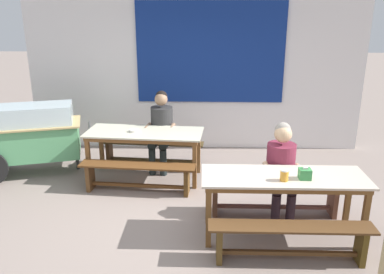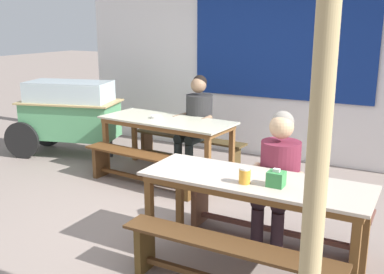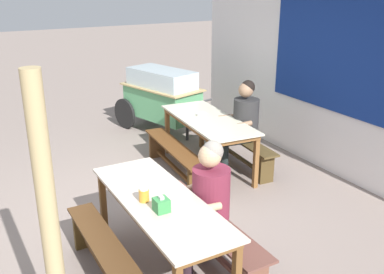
{
  "view_description": "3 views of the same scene",
  "coord_description": "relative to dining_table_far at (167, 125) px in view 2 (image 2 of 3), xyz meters",
  "views": [
    {
      "loc": [
        0.21,
        -4.41,
        2.55
      ],
      "look_at": [
        0.03,
        0.62,
        0.9
      ],
      "focal_mm": 36.86,
      "sensor_mm": 36.0,
      "label": 1
    },
    {
      "loc": [
        2.33,
        -3.59,
        2.0
      ],
      "look_at": [
        0.18,
        0.33,
        0.85
      ],
      "focal_mm": 42.62,
      "sensor_mm": 36.0,
      "label": 2
    },
    {
      "loc": [
        4.32,
        -1.76,
        2.63
      ],
      "look_at": [
        0.22,
        0.51,
        0.93
      ],
      "focal_mm": 41.49,
      "sensor_mm": 36.0,
      "label": 3
    }
  ],
  "objects": [
    {
      "name": "person_right_near_table",
      "position": [
        1.88,
        -1.14,
        0.02
      ],
      "size": [
        0.47,
        0.55,
        1.24
      ],
      "color": "#2A1C24",
      "rests_on": "ground_plane"
    },
    {
      "name": "tissue_box",
      "position": [
        2.03,
        -1.67,
        0.14
      ],
      "size": [
        0.13,
        0.12,
        0.14
      ],
      "color": "#388946",
      "rests_on": "dining_table_near"
    },
    {
      "name": "bench_near_back",
      "position": [
        1.82,
        -1.09,
        -0.4
      ],
      "size": [
        1.75,
        0.33,
        0.42
      ],
      "color": "brown",
      "rests_on": "ground_plane"
    },
    {
      "name": "food_cart",
      "position": [
        -1.81,
        0.13,
        -0.02
      ],
      "size": [
        1.92,
        1.18,
        1.12
      ],
      "color": "#57A269",
      "rests_on": "ground_plane"
    },
    {
      "name": "backdrop_wall",
      "position": [
        0.74,
        1.52,
        0.89
      ],
      "size": [
        6.11,
        0.23,
        3.0
      ],
      "color": "silver",
      "rests_on": "ground_plane"
    },
    {
      "name": "soup_bowl",
      "position": [
        -0.15,
        -0.01,
        0.09
      ],
      "size": [
        0.15,
        0.15,
        0.04
      ],
      "primitive_type": "cylinder",
      "color": "silver",
      "rests_on": "dining_table_far"
    },
    {
      "name": "wooden_support_post",
      "position": [
        2.56,
        -2.67,
        0.4
      ],
      "size": [
        0.12,
        0.12,
        2.17
      ],
      "primitive_type": "cylinder",
      "color": "tan",
      "rests_on": "ground_plane"
    },
    {
      "name": "dining_table_far",
      "position": [
        0.0,
        0.0,
        0.0
      ],
      "size": [
        1.82,
        0.84,
        0.76
      ],
      "color": "beige",
      "rests_on": "ground_plane"
    },
    {
      "name": "dining_table_near",
      "position": [
        1.83,
        -1.6,
        -0.0
      ],
      "size": [
        1.86,
        0.65,
        0.76
      ],
      "color": "beige",
      "rests_on": "ground_plane"
    },
    {
      "name": "bench_near_front",
      "position": [
        1.83,
        -2.1,
        -0.4
      ],
      "size": [
        1.71,
        0.27,
        0.42
      ],
      "color": "#4F3219",
      "rests_on": "ground_plane"
    },
    {
      "name": "bench_far_back",
      "position": [
        0.04,
        0.51,
        -0.4
      ],
      "size": [
        1.74,
        0.38,
        0.42
      ],
      "color": "#4F3E20",
      "rests_on": "ground_plane"
    },
    {
      "name": "person_center_facing",
      "position": [
        0.21,
        0.43,
        0.04
      ],
      "size": [
        0.5,
        0.61,
        1.29
      ],
      "color": "black",
      "rests_on": "ground_plane"
    },
    {
      "name": "condiment_jar",
      "position": [
        1.8,
        -1.73,
        0.14
      ],
      "size": [
        0.09,
        0.09,
        0.13
      ],
      "color": "orange",
      "rests_on": "dining_table_near"
    },
    {
      "name": "bench_far_front",
      "position": [
        -0.04,
        -0.51,
        -0.4
      ],
      "size": [
        1.68,
        0.4,
        0.42
      ],
      "color": "#583417",
      "rests_on": "ground_plane"
    },
    {
      "name": "ground_plane",
      "position": [
        0.73,
        -1.29,
        -0.69
      ],
      "size": [
        40.0,
        40.0,
        0.0
      ],
      "primitive_type": "plane",
      "color": "gray"
    }
  ]
}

